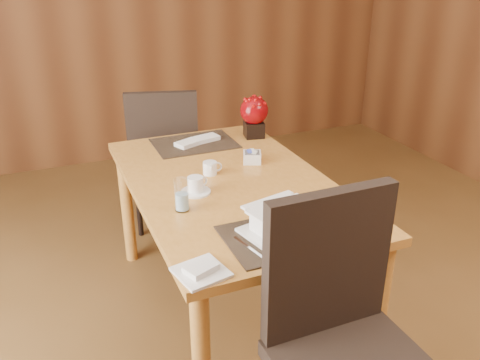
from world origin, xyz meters
name	(u,v)px	position (x,y,z in m)	size (l,w,h in m)	color
dining_table	(231,199)	(0.00, 0.60, 0.65)	(0.90, 1.50, 0.75)	#CA8738
placemat_near	(283,235)	(0.00, 0.05, 0.75)	(0.45, 0.33, 0.01)	black
placemat_far	(194,143)	(0.00, 1.15, 0.75)	(0.45, 0.33, 0.01)	black
soup_setting	(286,224)	(0.01, 0.04, 0.81)	(0.34, 0.34, 0.11)	white
coffee_cup	(196,186)	(-0.19, 0.54, 0.78)	(0.14, 0.14, 0.08)	white
water_glass	(182,195)	(-0.29, 0.41, 0.82)	(0.06, 0.06, 0.14)	white
creamer_jug	(210,168)	(-0.06, 0.72, 0.78)	(0.09, 0.09, 0.06)	white
sugar_caddy	(252,157)	(0.19, 0.78, 0.78)	(0.09, 0.09, 0.05)	white
berry_decor	(254,114)	(0.36, 1.13, 0.89)	(0.16, 0.16, 0.24)	black
napkins_far	(199,140)	(0.03, 1.15, 0.77)	(0.26, 0.09, 0.02)	white
bread_plate	(201,272)	(-0.37, -0.06, 0.76)	(0.16, 0.16, 0.01)	white
near_chair	(345,332)	(0.03, -0.35, 0.59)	(0.49, 0.50, 1.06)	black
far_chair	(165,152)	(-0.07, 1.60, 0.55)	(0.56, 0.56, 0.98)	black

